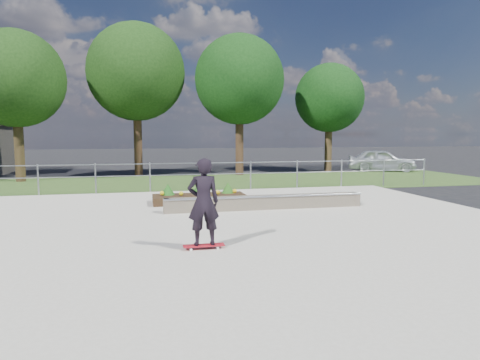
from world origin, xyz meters
name	(u,v)px	position (x,y,z in m)	size (l,w,h in m)	color
ground	(246,235)	(0.00, 0.00, 0.00)	(120.00, 120.00, 0.00)	black
grass_verge	(192,182)	(0.00, 11.00, 0.01)	(30.00, 8.00, 0.02)	#2E491D
concrete_slab	(246,234)	(0.00, 0.00, 0.03)	(15.00, 15.00, 0.06)	#B0AB9C
fence	(202,173)	(0.00, 7.50, 0.77)	(20.06, 0.06, 1.20)	gray
tree_far_left	(15,79)	(-8.00, 13.00, 4.85)	(4.55, 4.55, 7.15)	#2F2112
tree_mid_left	(136,72)	(-2.50, 15.00, 5.61)	(5.25, 5.25, 8.25)	#351F15
tree_mid_right	(239,80)	(3.00, 14.00, 5.23)	(4.90, 4.90, 7.70)	#321E14
tree_far_right	(329,98)	(9.00, 15.50, 4.48)	(4.20, 4.20, 6.60)	#352515
grind_ledge	(265,202)	(1.29, 2.88, 0.26)	(6.00, 0.44, 0.43)	brown
planter_bed	(199,197)	(-0.47, 4.57, 0.24)	(3.00, 1.20, 0.61)	black
skateboarder	(203,202)	(-1.12, -1.17, 0.98)	(0.80, 0.42, 1.77)	white
parked_car	(382,160)	(12.07, 14.45, 0.69)	(1.63, 4.04, 1.38)	silver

